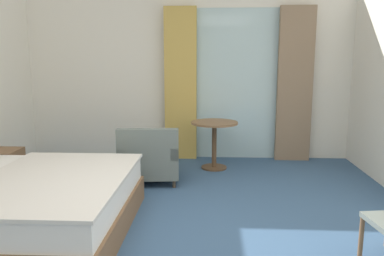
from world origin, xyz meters
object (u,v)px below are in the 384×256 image
at_px(nightstand, 2,167).
at_px(round_cafe_table, 214,134).
at_px(bed, 14,203).
at_px(armchair_by_window, 150,159).

bearing_deg(nightstand, round_cafe_table, 18.58).
relative_size(bed, armchair_by_window, 2.44).
bearing_deg(armchair_by_window, nightstand, -172.09).
height_order(nightstand, armchair_by_window, armchair_by_window).
bearing_deg(bed, round_cafe_table, 49.83).
distance_m(nightstand, round_cafe_table, 2.90).
relative_size(nightstand, armchair_by_window, 0.55).
xyz_separation_m(bed, armchair_by_window, (1.02, 1.57, 0.03)).
bearing_deg(nightstand, armchair_by_window, 7.91).
height_order(bed, round_cafe_table, bed).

